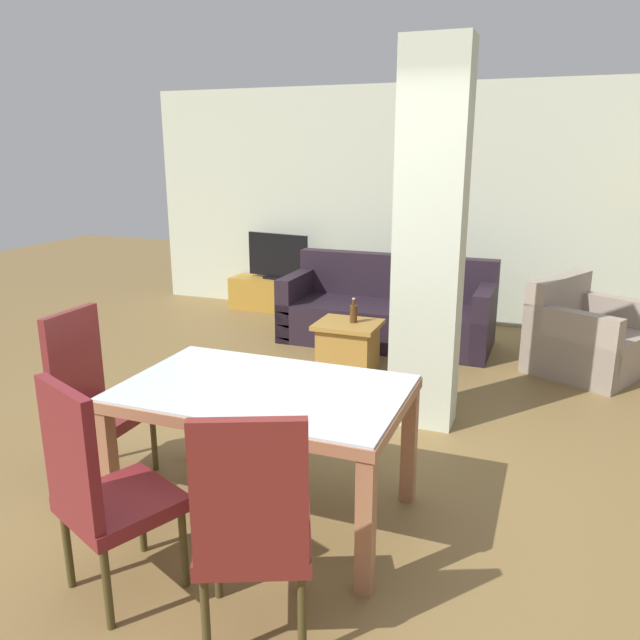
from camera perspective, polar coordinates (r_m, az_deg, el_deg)
name	(u,v)px	position (r m, az deg, el deg)	size (l,w,h in m)	color
ground_plane	(267,512)	(3.71, -4.90, -17.13)	(18.00, 18.00, 0.00)	brown
back_wall	(432,205)	(7.44, 10.23, 10.27)	(7.20, 0.09, 2.70)	beige
divider_pillar	(430,243)	(4.47, 9.98, 6.94)	(0.47, 0.31, 2.70)	beige
dining_table	(264,414)	(3.42, -5.13, -8.56)	(1.52, 0.96, 0.76)	#9F6847
dining_chair_near_right	(253,523)	(2.60, -6.14, -17.99)	(0.60, 0.60, 1.06)	maroon
dining_chair_near_left	(100,486)	(2.99, -19.44, -14.13)	(0.61, 0.61, 1.06)	maroon
dining_chair_head_left	(92,392)	(4.05, -20.10, -6.23)	(0.46, 0.46, 1.06)	maroon
sofa	(387,314)	(6.62, 6.19, 0.55)	(2.16, 0.89, 0.89)	black
armchair	(584,340)	(6.21, 23.02, -1.68)	(1.17, 1.21, 0.85)	gray
coffee_table	(348,346)	(5.75, 2.57, -2.37)	(0.57, 0.50, 0.46)	#A57833
bottle	(354,313)	(5.67, 3.09, 0.64)	(0.07, 0.07, 0.23)	#4C2D14
tv_stand	(278,294)	(7.93, -3.82, 2.36)	(1.23, 0.40, 0.40)	#AF7E2A
tv_screen	(278,257)	(7.83, -3.88, 5.76)	(0.84, 0.25, 0.57)	black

